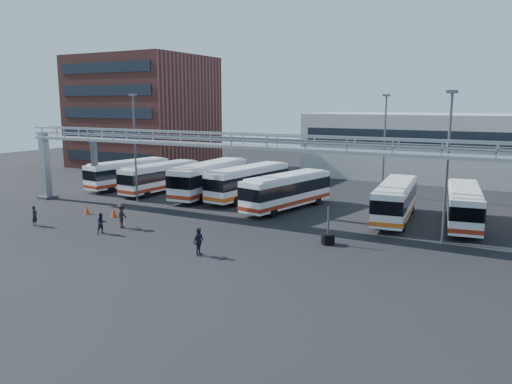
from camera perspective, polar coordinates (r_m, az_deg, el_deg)
The scene contains 21 objects.
ground at distance 33.75m, azimuth -2.05°, elevation -6.00°, with size 140.00×140.00×0.00m, color black.
gantry at distance 37.78m, azimuth 2.45°, elevation 4.26°, with size 51.40×5.15×7.10m.
apartment_building at distance 76.84m, azimuth -12.73°, elevation 8.91°, with size 18.00×15.00×16.00m, color brown.
warehouse at distance 66.26m, azimuth 24.61°, elevation 4.60°, with size 42.00×14.00×8.00m, color #9E9E99.
light_pole_left at distance 48.57m, azimuth -13.68°, elevation 5.57°, with size 0.70×0.35×10.21m.
light_pole_mid at distance 35.37m, azimuth 21.07°, elevation 3.53°, with size 0.70×0.35×10.21m.
light_pole_back at distance 51.56m, azimuth 14.48°, elevation 5.79°, with size 0.70×0.35×10.21m.
bus_0 at distance 57.21m, azimuth -14.39°, elevation 2.13°, with size 3.81×10.31×3.06m.
bus_1 at distance 53.70m, azimuth -10.89°, elevation 1.76°, with size 2.87×10.18×3.06m.
bus_2 at distance 50.43m, azimuth -5.29°, elevation 1.62°, with size 3.23×11.54×3.47m.
bus_3 at distance 48.82m, azimuth -0.88°, elevation 1.25°, with size 3.81×11.00×3.27m.
bus_4 at distance 44.33m, azimuth 3.55°, elevation 0.22°, with size 4.51×10.65×3.15m.
bus_6 at distance 41.65m, azimuth 15.63°, elevation -0.82°, with size 3.44×10.47×3.12m.
bus_7 at distance 41.41m, azimuth 22.67°, elevation -1.36°, with size 3.74×10.23×3.04m.
pedestrian_a at distance 42.20m, azimuth -23.98°, elevation -2.49°, with size 0.58×0.38×1.58m, color black.
pedestrian_b at distance 37.95m, azimuth -17.23°, elevation -3.43°, with size 0.75×0.58×1.54m, color #24202C.
pedestrian_c at distance 39.18m, azimuth -15.04°, elevation -2.60°, with size 1.25×0.72×1.93m, color #2E211E.
pedestrian_d at distance 31.34m, azimuth -6.58°, elevation -5.67°, with size 1.04×0.43×1.77m, color #1B2131.
cone_left at distance 45.09m, azimuth -18.77°, elevation -1.92°, with size 0.47×0.47×0.75m, color red.
cone_right at distance 43.09m, azimuth -15.95°, elevation -2.28°, with size 0.49×0.49×0.79m, color red.
tire_stack at distance 34.03m, azimuth 8.21°, elevation -5.20°, with size 0.91×0.91×2.60m.
Camera 1 is at (16.53, -27.88, 9.43)m, focal length 35.00 mm.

